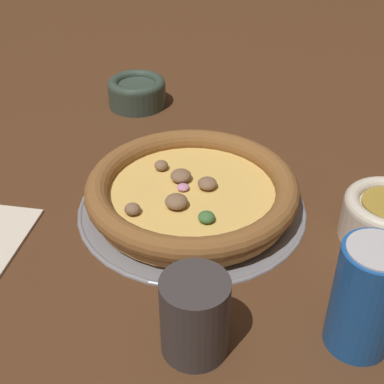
% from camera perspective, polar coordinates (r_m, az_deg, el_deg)
% --- Properties ---
extents(ground_plane, '(3.00, 3.00, 0.00)m').
position_cam_1_polar(ground_plane, '(0.73, 0.00, -1.66)').
color(ground_plane, '#4C2D19').
extents(pizza_tray, '(0.31, 0.31, 0.01)m').
position_cam_1_polar(pizza_tray, '(0.73, 0.00, -1.43)').
color(pizza_tray, gray).
rests_on(pizza_tray, ground_plane).
extents(pizza, '(0.29, 0.29, 0.04)m').
position_cam_1_polar(pizza, '(0.72, -0.02, 0.15)').
color(pizza, tan).
rests_on(pizza, pizza_tray).
extents(bowl_far, '(0.11, 0.11, 0.05)m').
position_cam_1_polar(bowl_far, '(1.00, -5.91, 10.64)').
color(bowl_far, '#334238').
rests_on(bowl_far, ground_plane).
extents(drinking_cup, '(0.07, 0.07, 0.09)m').
position_cam_1_polar(drinking_cup, '(0.53, 0.30, -13.09)').
color(drinking_cup, '#383333').
rests_on(drinking_cup, ground_plane).
extents(beverage_can, '(0.07, 0.07, 0.12)m').
position_cam_1_polar(beverage_can, '(0.55, 18.08, -10.68)').
color(beverage_can, '#194C99').
rests_on(beverage_can, ground_plane).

